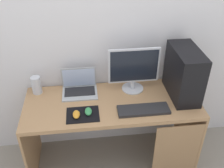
{
  "coord_description": "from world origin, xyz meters",
  "views": [
    {
      "loc": [
        -0.21,
        -1.74,
        2.09
      ],
      "look_at": [
        0.0,
        0.0,
        0.91
      ],
      "focal_mm": 41.68,
      "sensor_mm": 36.0,
      "label": 1
    }
  ],
  "objects_px": {
    "monitor": "(134,69)",
    "laptop": "(80,87)",
    "pc_tower": "(184,73)",
    "mouse_left": "(88,111)",
    "mouse_right": "(76,114)",
    "keyboard": "(143,110)",
    "speaker": "(36,85)"
  },
  "relations": [
    {
      "from": "mouse_left",
      "to": "mouse_right",
      "type": "xyz_separation_m",
      "value": [
        -0.09,
        -0.02,
        0.0
      ]
    },
    {
      "from": "laptop",
      "to": "speaker",
      "type": "xyz_separation_m",
      "value": [
        -0.37,
        0.03,
        0.04
      ]
    },
    {
      "from": "pc_tower",
      "to": "mouse_right",
      "type": "distance_m",
      "value": 0.95
    },
    {
      "from": "laptop",
      "to": "keyboard",
      "type": "distance_m",
      "value": 0.61
    },
    {
      "from": "monitor",
      "to": "keyboard",
      "type": "height_order",
      "value": "monitor"
    },
    {
      "from": "monitor",
      "to": "mouse_right",
      "type": "xyz_separation_m",
      "value": [
        -0.51,
        -0.32,
        -0.19
      ]
    },
    {
      "from": "pc_tower",
      "to": "keyboard",
      "type": "bearing_deg",
      "value": -153.14
    },
    {
      "from": "monitor",
      "to": "mouse_left",
      "type": "bearing_deg",
      "value": -144.9
    },
    {
      "from": "mouse_right",
      "to": "keyboard",
      "type": "bearing_deg",
      "value": 0.53
    },
    {
      "from": "laptop",
      "to": "mouse_right",
      "type": "relative_size",
      "value": 3.2
    },
    {
      "from": "laptop",
      "to": "speaker",
      "type": "relative_size",
      "value": 1.92
    },
    {
      "from": "pc_tower",
      "to": "keyboard",
      "type": "height_order",
      "value": "pc_tower"
    },
    {
      "from": "pc_tower",
      "to": "monitor",
      "type": "distance_m",
      "value": 0.42
    },
    {
      "from": "keyboard",
      "to": "mouse_right",
      "type": "xyz_separation_m",
      "value": [
        -0.54,
        -0.0,
        0.01
      ]
    },
    {
      "from": "keyboard",
      "to": "monitor",
      "type": "bearing_deg",
      "value": 95.43
    },
    {
      "from": "monitor",
      "to": "laptop",
      "type": "height_order",
      "value": "monitor"
    },
    {
      "from": "monitor",
      "to": "mouse_right",
      "type": "height_order",
      "value": "monitor"
    },
    {
      "from": "keyboard",
      "to": "mouse_left",
      "type": "distance_m",
      "value": 0.44
    },
    {
      "from": "laptop",
      "to": "mouse_right",
      "type": "height_order",
      "value": "laptop"
    },
    {
      "from": "monitor",
      "to": "keyboard",
      "type": "relative_size",
      "value": 1.05
    },
    {
      "from": "speaker",
      "to": "keyboard",
      "type": "distance_m",
      "value": 0.96
    },
    {
      "from": "speaker",
      "to": "pc_tower",
      "type": "bearing_deg",
      "value": -7.86
    },
    {
      "from": "laptop",
      "to": "speaker",
      "type": "height_order",
      "value": "laptop"
    },
    {
      "from": "mouse_left",
      "to": "keyboard",
      "type": "bearing_deg",
      "value": -2.58
    },
    {
      "from": "pc_tower",
      "to": "mouse_left",
      "type": "distance_m",
      "value": 0.86
    },
    {
      "from": "laptop",
      "to": "keyboard",
      "type": "relative_size",
      "value": 0.73
    },
    {
      "from": "pc_tower",
      "to": "speaker",
      "type": "distance_m",
      "value": 1.27
    },
    {
      "from": "pc_tower",
      "to": "speaker",
      "type": "xyz_separation_m",
      "value": [
        -1.26,
        0.17,
        -0.14
      ]
    },
    {
      "from": "mouse_right",
      "to": "laptop",
      "type": "bearing_deg",
      "value": 84.62
    },
    {
      "from": "pc_tower",
      "to": "laptop",
      "type": "xyz_separation_m",
      "value": [
        -0.88,
        0.14,
        -0.17
      ]
    },
    {
      "from": "monitor",
      "to": "mouse_right",
      "type": "relative_size",
      "value": 4.61
    },
    {
      "from": "mouse_right",
      "to": "monitor",
      "type": "bearing_deg",
      "value": 31.84
    }
  ]
}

